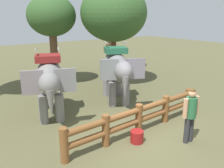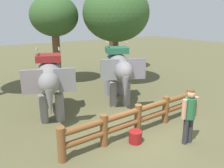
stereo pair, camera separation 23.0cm
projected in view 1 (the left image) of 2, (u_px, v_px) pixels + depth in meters
ground_plane at (141, 134)px, 8.08m from camera, size 60.00×60.00×0.00m
log_fence at (139, 117)px, 8.04m from camera, size 5.92×0.46×1.05m
elephant_near_left at (49, 80)px, 9.07m from camera, size 2.31×3.26×2.74m
elephant_center at (117, 69)px, 10.70m from camera, size 2.51×3.34×2.82m
tourist_woman_in_black at (191, 112)px, 7.31m from camera, size 0.64×0.38×1.81m
tree_far_left at (114, 13)px, 13.00m from camera, size 3.73×3.73×5.69m
tree_back_center at (52, 17)px, 12.91m from camera, size 2.69×2.69×5.11m
feed_bucket at (137, 137)px, 7.52m from camera, size 0.43×0.43×0.40m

